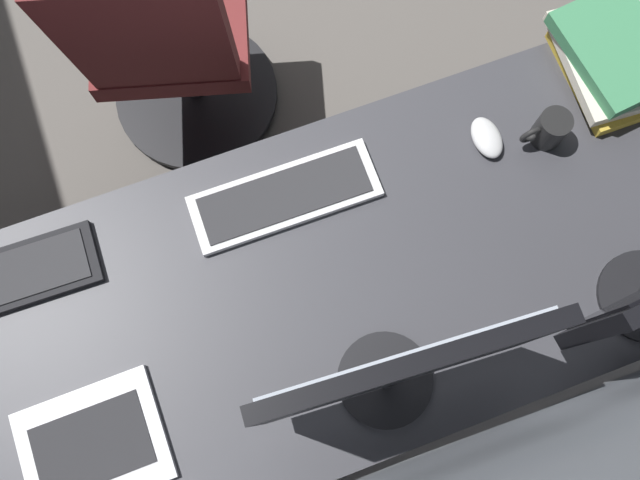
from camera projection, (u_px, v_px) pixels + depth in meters
desk at (328, 292)px, 1.48m from camera, size 2.18×0.75×0.73m
drawer_pedestal at (175, 380)px, 1.75m from camera, size 0.40×0.51×0.69m
monitor_primary at (399, 371)px, 1.12m from camera, size 0.51×0.20×0.46m
laptop_leftmost at (93, 475)px, 1.27m from camera, size 0.29×0.29×0.23m
keyboard_main at (285, 196)px, 1.47m from camera, size 0.42×0.14×0.02m
keyboard_spare at (1, 280)px, 1.42m from camera, size 0.42×0.15×0.02m
mouse_main at (487, 138)px, 1.49m from camera, size 0.06×0.10×0.03m
book_stack_near at (615, 58)px, 1.52m from camera, size 0.25×0.31×0.09m
coffee_mug at (549, 129)px, 1.47m from camera, size 0.11×0.07×0.09m
office_chair at (171, 49)px, 1.88m from camera, size 0.56×0.60×0.97m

